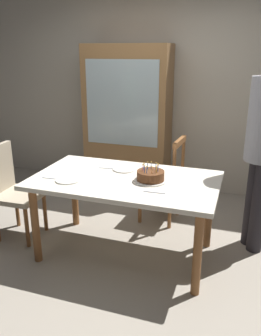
# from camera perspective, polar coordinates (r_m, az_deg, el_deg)

# --- Properties ---
(ground) EXTENTS (6.40, 6.40, 0.00)m
(ground) POSITION_cam_1_polar(r_m,az_deg,el_deg) (3.38, -0.83, -13.74)
(ground) COLOR #9E9384
(back_wall) EXTENTS (6.40, 0.10, 2.60)m
(back_wall) POSITION_cam_1_polar(r_m,az_deg,el_deg) (4.66, 6.88, 12.28)
(back_wall) COLOR beige
(back_wall) RESTS_ON ground
(dining_table) EXTENTS (1.62, 0.94, 0.75)m
(dining_table) POSITION_cam_1_polar(r_m,az_deg,el_deg) (3.08, -0.88, -3.26)
(dining_table) COLOR silver
(dining_table) RESTS_ON ground
(birthday_cake) EXTENTS (0.28, 0.28, 0.16)m
(birthday_cake) POSITION_cam_1_polar(r_m,az_deg,el_deg) (2.96, 3.30, -1.39)
(birthday_cake) COLOR silver
(birthday_cake) RESTS_ON dining_table
(plate_near_celebrant) EXTENTS (0.22, 0.22, 0.01)m
(plate_near_celebrant) POSITION_cam_1_polar(r_m,az_deg,el_deg) (3.04, -10.22, -1.94)
(plate_near_celebrant) COLOR white
(plate_near_celebrant) RESTS_ON dining_table
(plate_far_side) EXTENTS (0.22, 0.22, 0.01)m
(plate_far_side) POSITION_cam_1_polar(r_m,az_deg,el_deg) (3.26, -0.99, -0.18)
(plate_far_side) COLOR white
(plate_far_side) RESTS_ON dining_table
(fork_near_celebrant) EXTENTS (0.18, 0.02, 0.01)m
(fork_near_celebrant) POSITION_cam_1_polar(r_m,az_deg,el_deg) (3.11, -12.87, -1.67)
(fork_near_celebrant) COLOR silver
(fork_near_celebrant) RESTS_ON dining_table
(fork_far_side) EXTENTS (0.18, 0.04, 0.01)m
(fork_far_side) POSITION_cam_1_polar(r_m,az_deg,el_deg) (3.30, -3.69, -0.02)
(fork_far_side) COLOR silver
(fork_far_side) RESTS_ON dining_table
(fork_near_guest) EXTENTS (0.18, 0.02, 0.01)m
(fork_near_guest) POSITION_cam_1_polar(r_m,az_deg,el_deg) (2.75, 3.94, -4.00)
(fork_near_guest) COLOR silver
(fork_near_guest) RESTS_ON dining_table
(chair_spindle_back) EXTENTS (0.47, 0.47, 0.95)m
(chair_spindle_back) POSITION_cam_1_polar(r_m,az_deg,el_deg) (3.82, 5.33, -2.17)
(chair_spindle_back) COLOR tan
(chair_spindle_back) RESTS_ON ground
(chair_upholstered) EXTENTS (0.46, 0.46, 0.95)m
(chair_upholstered) POSITION_cam_1_polar(r_m,az_deg,el_deg) (3.65, -19.15, -2.92)
(chair_upholstered) COLOR tan
(chair_upholstered) RESTS_ON ground
(china_cabinet) EXTENTS (1.10, 0.45, 1.90)m
(china_cabinet) POSITION_cam_1_polar(r_m,az_deg,el_deg) (4.58, -0.49, 7.89)
(china_cabinet) COLOR #9E7042
(china_cabinet) RESTS_ON ground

